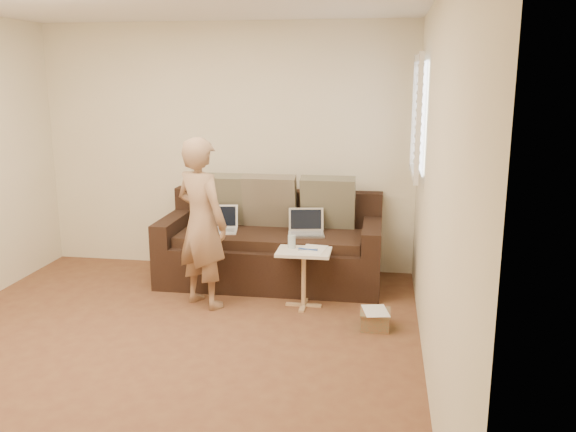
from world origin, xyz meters
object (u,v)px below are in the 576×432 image
Objects in this scene: person at (202,223)px; side_table at (304,278)px; sofa at (271,241)px; striped_box at (375,319)px; laptop_white at (219,232)px; drinking_glass at (292,242)px; laptop_silver at (306,235)px.

person is 1.04m from side_table.
sofa is at bearing 123.76° from side_table.
person is 6.20× the size of striped_box.
sofa reaches higher than laptop_white.
striped_box is (0.77, -0.46, -0.51)m from drinking_glass.
sofa reaches higher than side_table.
striped_box is at bearing -43.85° from sofa.
drinking_glass reaches higher than striped_box.
person is 12.85× the size of drinking_glass.
drinking_glass is at bearing -138.92° from person.
laptop_silver is at bearing 126.20° from striped_box.
laptop_white is at bearing -58.28° from person.
laptop_white is 1.11m from side_table.
laptop_white is 2.93× the size of drinking_glass.
laptop_white reaches higher than striped_box.
laptop_silver is (0.37, -0.07, 0.10)m from sofa.
sofa is 6.25× the size of laptop_white.
drinking_glass reaches higher than laptop_silver.
laptop_silver reaches higher than striped_box.
side_table is at bearing -144.02° from person.
drinking_glass is 1.03m from striped_box.
sofa is at bearing 117.82° from drinking_glass.
laptop_silver is at bearing -10.33° from sofa.
person reaches higher than drinking_glass.
laptop_white is (-0.51, -0.08, 0.10)m from sofa.
sofa reaches higher than striped_box.
person is at bearing 168.98° from striped_box.
drinking_glass is at bearing -107.67° from laptop_silver.
laptop_white is at bearing 148.89° from drinking_glass.
side_table is (0.42, -0.62, -0.16)m from sofa.
laptop_white is 0.95m from drinking_glass.
drinking_glass is at bearing 149.06° from striped_box.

